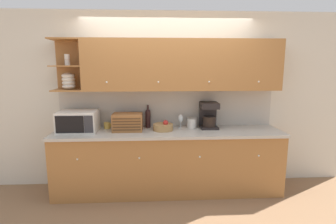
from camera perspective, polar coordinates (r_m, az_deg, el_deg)
name	(u,v)px	position (r m, az deg, el deg)	size (l,w,h in m)	color
ground_plane	(167,181)	(4.33, -0.17, -14.77)	(24.00, 24.00, 0.00)	#896647
wall_back	(167,100)	(4.00, -0.20, 2.60)	(5.60, 0.06, 2.60)	beige
counter_unit	(168,161)	(3.87, 0.08, -10.62)	(3.22, 0.66, 0.91)	#A36B38
backsplash_panel	(167,108)	(3.98, -0.17, 0.94)	(3.20, 0.01, 0.57)	#B7B2A8
upper_cabinets	(179,65)	(3.77, 2.36, 10.13)	(3.20, 0.37, 0.71)	#A36B38
microwave	(78,121)	(3.87, -18.96, -1.93)	(0.53, 0.40, 0.29)	silver
mug	(107,126)	(3.96, -13.09, -2.88)	(0.10, 0.09, 0.09)	gold
bread_box	(128,122)	(3.76, -8.78, -2.20)	(0.42, 0.29, 0.24)	#996033
wine_bottle	(148,117)	(3.91, -4.38, -1.16)	(0.08, 0.08, 0.34)	black
fruit_basket	(163,127)	(3.74, -1.04, -3.26)	(0.28, 0.28, 0.15)	#A87F4C
wine_glass	(181,119)	(3.88, 2.75, -1.47)	(0.07, 0.07, 0.20)	silver
storage_canister	(192,123)	(3.90, 5.19, -2.37)	(0.15, 0.15, 0.15)	silver
coffee_maker	(209,115)	(3.91, 8.87, -0.68)	(0.25, 0.25, 0.38)	black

